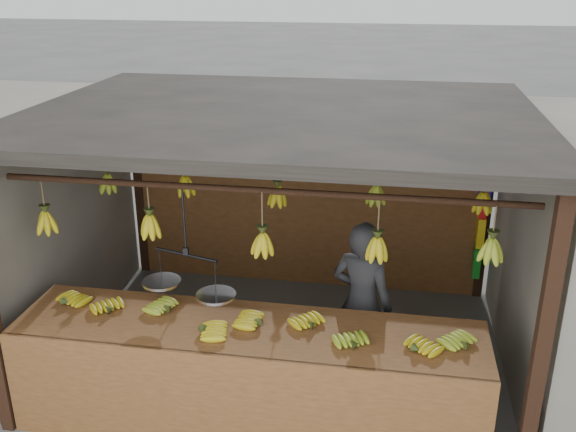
# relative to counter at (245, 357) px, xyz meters

# --- Properties ---
(ground) EXTENTS (80.00, 80.00, 0.00)m
(ground) POSITION_rel_counter_xyz_m (0.08, 1.23, -0.72)
(ground) COLOR #5B5B57
(stall) EXTENTS (4.30, 3.30, 2.40)m
(stall) POSITION_rel_counter_xyz_m (0.08, 1.56, 1.26)
(stall) COLOR black
(stall) RESTS_ON ground
(counter) EXTENTS (3.71, 0.84, 0.96)m
(counter) POSITION_rel_counter_xyz_m (0.00, 0.00, 0.00)
(counter) COLOR brown
(counter) RESTS_ON ground
(hanging_bananas) EXTENTS (3.64, 2.25, 0.38)m
(hanging_bananas) POSITION_rel_counter_xyz_m (0.08, 1.23, 0.91)
(hanging_bananas) COLOR #B8A313
(hanging_bananas) RESTS_ON ground
(balance_scale) EXTENTS (0.80, 0.45, 0.87)m
(balance_scale) POSITION_rel_counter_xyz_m (-0.51, 0.23, 0.46)
(balance_scale) COLOR black
(balance_scale) RESTS_ON ground
(vendor) EXTENTS (0.66, 0.55, 1.55)m
(vendor) POSITION_rel_counter_xyz_m (0.84, 0.88, 0.06)
(vendor) COLOR #262628
(vendor) RESTS_ON ground
(bag_bundles) EXTENTS (0.08, 0.26, 1.25)m
(bag_bundles) POSITION_rel_counter_xyz_m (2.02, 2.58, 0.28)
(bag_bundles) COLOR #1426BF
(bag_bundles) RESTS_ON ground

